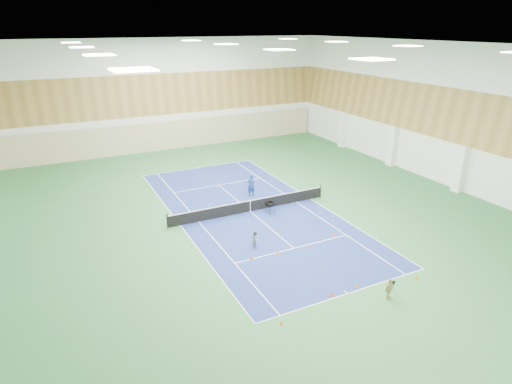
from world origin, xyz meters
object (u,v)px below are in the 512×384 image
child_court (256,239)px  child_apron (389,289)px  coach (251,185)px  ball_cart (270,208)px  tennis_net (250,205)px

child_court → child_apron: bearing=-103.5°
coach → ball_cart: size_ratio=2.08×
child_apron → ball_cart: bearing=76.8°
tennis_net → child_apron: child_apron is taller
tennis_net → coach: bearing=63.3°
tennis_net → coach: 3.25m
child_apron → ball_cart: (-0.43, 12.21, -0.13)m
child_apron → child_court: bearing=99.5°
tennis_net → child_court: child_court is taller
coach → tennis_net: bearing=60.6°
tennis_net → ball_cart: 1.52m
ball_cart → coach: bearing=78.4°
child_court → ball_cart: (3.26, 4.19, -0.12)m
coach → child_apron: bearing=87.9°
coach → child_court: coach is taller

